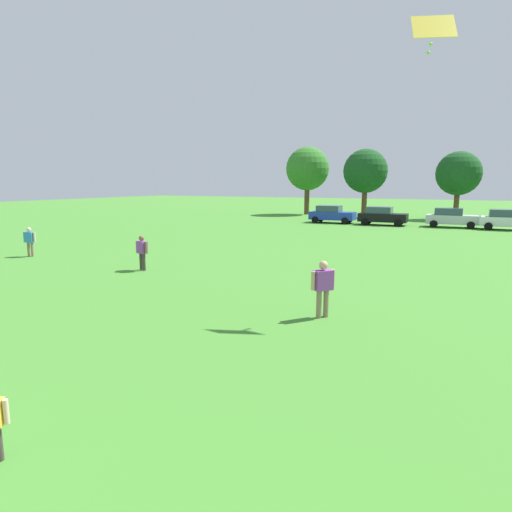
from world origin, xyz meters
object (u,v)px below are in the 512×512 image
at_px(kite, 433,29).
at_px(parked_car_blue_0, 332,214).
at_px(tree_center_left, 459,174).
at_px(tree_far_left, 307,169).
at_px(tree_left, 365,171).
at_px(bystander_near_trees, 142,250).
at_px(parked_car_white_3, 507,220).
at_px(bystander_midfield, 30,239).
at_px(parked_car_black_1, 382,216).
at_px(adult_bystander, 323,284).
at_px(parked_car_silver_2, 452,218).

height_order(kite, parked_car_blue_0, kite).
bearing_deg(tree_center_left, tree_far_left, 178.32).
relative_size(tree_far_left, tree_left, 1.08).
relative_size(bystander_near_trees, parked_car_white_3, 0.36).
relative_size(bystander_midfield, parked_car_white_3, 0.36).
bearing_deg(bystander_near_trees, tree_far_left, 114.91).
xyz_separation_m(bystander_midfield, kite, (19.41, -0.97, 7.28)).
relative_size(parked_car_black_1, tree_far_left, 0.52).
height_order(adult_bystander, tree_left, tree_left).
bearing_deg(tree_far_left, parked_car_black_1, -43.18).
bearing_deg(parked_car_white_3, bystander_midfield, -132.08).
xyz_separation_m(bystander_midfield, parked_car_black_1, (13.56, 25.93, -0.06)).
distance_m(parked_car_silver_2, parked_car_white_3, 4.23).
xyz_separation_m(parked_car_silver_2, tree_center_left, (0.07, 9.21, 3.95)).
bearing_deg(parked_car_black_1, kite, -77.74).
xyz_separation_m(bystander_near_trees, parked_car_blue_0, (0.94, 26.40, -0.07)).
xyz_separation_m(bystander_near_trees, parked_car_black_1, (5.76, 26.22, -0.07)).
relative_size(kite, parked_car_silver_2, 0.31).
bearing_deg(parked_car_black_1, tree_far_left, 136.82).
bearing_deg(bystander_midfield, kite, 165.94).
xyz_separation_m(adult_bystander, bystander_near_trees, (-9.29, 3.13, -0.06)).
relative_size(parked_car_white_3, tree_left, 0.57).
distance_m(kite, parked_car_black_1, 28.49).
xyz_separation_m(adult_bystander, kite, (2.31, 2.45, 7.21)).
bearing_deg(parked_car_blue_0, parked_car_silver_2, 2.05).
xyz_separation_m(bystander_near_trees, bystander_midfield, (-7.80, 0.29, -0.00)).
distance_m(kite, parked_car_silver_2, 28.43).
bearing_deg(tree_far_left, adult_bystander, -69.94).
relative_size(bystander_midfield, tree_far_left, 0.19).
relative_size(parked_car_silver_2, tree_left, 0.57).
height_order(parked_car_black_1, tree_left, tree_left).
bearing_deg(tree_left, tree_center_left, 7.12).
bearing_deg(tree_far_left, parked_car_white_3, -25.47).
xyz_separation_m(kite, tree_left, (-9.37, 35.50, -3.07)).
relative_size(parked_car_blue_0, parked_car_white_3, 1.00).
height_order(adult_bystander, parked_car_black_1, parked_car_black_1).
xyz_separation_m(parked_car_black_1, parked_car_silver_2, (5.86, 0.56, 0.00)).
relative_size(bystander_near_trees, parked_car_blue_0, 0.36).
distance_m(bystander_near_trees, kite, 13.72).
bearing_deg(tree_far_left, parked_car_silver_2, -30.02).
xyz_separation_m(tree_far_left, tree_center_left, (16.87, -0.49, -0.73)).
xyz_separation_m(adult_bystander, bystander_midfield, (-17.09, 3.42, -0.07)).
distance_m(adult_bystander, tree_far_left, 42.42).
relative_size(kite, parked_car_blue_0, 0.31).
height_order(kite, parked_car_black_1, kite).
bearing_deg(parked_car_blue_0, parked_car_black_1, -2.15).
relative_size(parked_car_white_3, tree_far_left, 0.52).
xyz_separation_m(adult_bystander, tree_left, (-7.05, 37.94, 4.14)).
height_order(parked_car_blue_0, parked_car_white_3, same).
bearing_deg(tree_far_left, bystander_near_trees, -81.93).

